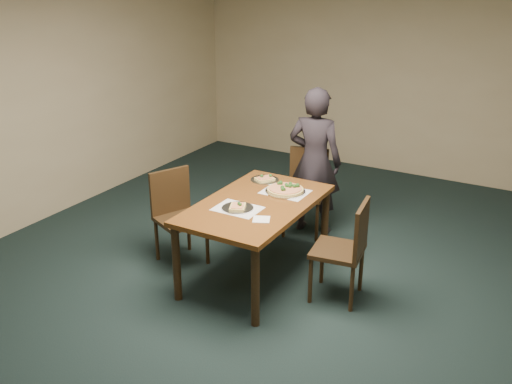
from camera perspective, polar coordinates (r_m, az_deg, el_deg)
The scene contains 13 objects.
ground at distance 5.01m, azimuth -0.43°, elevation -11.25°, with size 8.00×8.00×0.00m, color black.
room_shell at distance 4.32m, azimuth -0.50°, elevation 8.50°, with size 8.00×8.00×8.00m.
dining_table at distance 5.15m, azimuth 0.00°, elevation -1.99°, with size 0.90×1.50×0.75m.
chair_far at distance 6.17m, azimuth 5.04°, elevation 0.64°, with size 0.50×0.50×0.91m.
chair_left at distance 5.57m, azimuth -7.96°, elevation -1.90°, with size 0.55×0.55×0.91m.
chair_right at distance 4.92m, azimuth 9.09°, elevation -5.30°, with size 0.47×0.47×0.91m.
diner at distance 6.07m, azimuth 5.89°, elevation 3.05°, with size 0.58×0.38×1.59m, color black.
placemat_main at distance 5.35m, azimuth 2.95°, elevation 0.01°, with size 0.42×0.32×0.00m, color white.
placemat_near at distance 4.98m, azimuth -1.85°, elevation -1.67°, with size 0.40×0.30×0.00m, color white.
pizza_pan at distance 5.34m, azimuth 2.97°, elevation 0.26°, with size 0.38×0.38×0.07m.
slice_plate_near at distance 4.97m, azimuth -1.84°, elevation -1.54°, with size 0.28×0.28×0.06m.
slice_plate_far at distance 5.63m, azimuth 0.88°, elevation 1.29°, with size 0.28×0.28×0.06m.
napkin at distance 4.76m, azimuth 0.54°, elevation -2.76°, with size 0.14×0.14×0.01m, color white.
Camera 1 is at (2.13, -3.63, 2.73)m, focal length 40.00 mm.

